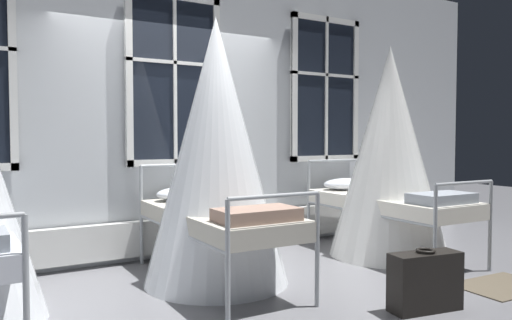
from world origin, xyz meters
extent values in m
plane|color=slate|center=(0.00, 0.00, 0.00)|extent=(20.89, 20.89, 0.00)
cube|color=silver|center=(0.00, 1.22, 1.69)|extent=(9.40, 0.10, 3.39)
cube|color=silver|center=(-1.56, 1.11, 1.92)|extent=(0.07, 0.06, 1.84)
cube|color=black|center=(0.00, 1.11, 1.92)|extent=(1.06, 0.02, 1.84)
cube|color=silver|center=(0.00, 1.11, 1.03)|extent=(1.06, 0.06, 0.07)
cube|color=silver|center=(-0.50, 1.11, 1.92)|extent=(0.07, 0.06, 1.84)
cube|color=silver|center=(0.50, 1.11, 1.92)|extent=(0.07, 0.06, 1.84)
cube|color=silver|center=(0.00, 1.11, 1.92)|extent=(0.04, 0.06, 1.84)
cube|color=silver|center=(0.00, 1.11, 2.10)|extent=(1.06, 0.06, 0.04)
cube|color=black|center=(2.06, 1.11, 1.92)|extent=(1.06, 0.02, 1.84)
cube|color=silver|center=(2.06, 1.11, 1.03)|extent=(1.06, 0.06, 0.07)
cube|color=silver|center=(2.06, 1.11, 2.80)|extent=(1.06, 0.06, 0.07)
cube|color=silver|center=(1.56, 1.11, 1.92)|extent=(0.07, 0.06, 1.84)
cube|color=silver|center=(2.56, 1.11, 1.92)|extent=(0.07, 0.06, 1.84)
cube|color=silver|center=(2.06, 1.11, 1.92)|extent=(0.04, 0.06, 1.84)
cube|color=silver|center=(2.06, 1.11, 2.10)|extent=(1.06, 0.06, 0.04)
cube|color=silver|center=(0.00, 1.09, 0.25)|extent=(4.72, 0.10, 0.36)
cylinder|color=#9EA3A8|center=(-1.70, -0.95, 0.44)|extent=(0.04, 0.04, 0.88)
cylinder|color=#9EA3A8|center=(-1.71, 0.02, 0.50)|extent=(0.05, 1.96, 0.03)
cylinder|color=#9EA3A8|center=(-0.41, 1.02, 0.50)|extent=(0.04, 0.04, 1.01)
cylinder|color=#9EA3A8|center=(0.36, 1.01, 0.50)|extent=(0.04, 0.04, 1.01)
cylinder|color=#9EA3A8|center=(-0.43, -0.94, 0.44)|extent=(0.04, 0.04, 0.88)
cylinder|color=#9EA3A8|center=(0.34, -0.94, 0.44)|extent=(0.04, 0.04, 0.88)
cylinder|color=#9EA3A8|center=(-0.42, 0.04, 0.50)|extent=(0.05, 1.96, 0.03)
cylinder|color=#9EA3A8|center=(0.35, 0.03, 0.50)|extent=(0.05, 1.96, 0.03)
cylinder|color=#9EA3A8|center=(-0.02, 1.02, 1.01)|extent=(0.77, 0.04, 0.03)
cylinder|color=#9EA3A8|center=(-0.04, -0.94, 0.88)|extent=(0.77, 0.04, 0.03)
cube|color=#B7B2A3|center=(-0.03, 0.04, 0.58)|extent=(0.81, 1.98, 0.16)
ellipsoid|color=silver|center=(-0.03, 0.78, 0.73)|extent=(0.60, 0.41, 0.14)
cube|color=gray|center=(-0.04, -0.68, 0.71)|extent=(0.64, 0.37, 0.10)
cone|color=white|center=(-0.03, 0.04, 1.18)|extent=(1.29, 1.29, 2.37)
cylinder|color=#9EA3A8|center=(1.70, 0.99, 0.50)|extent=(0.04, 0.04, 1.01)
cylinder|color=#9EA3A8|center=(2.47, 0.97, 0.50)|extent=(0.04, 0.04, 1.01)
cylinder|color=#9EA3A8|center=(1.65, -0.97, 0.44)|extent=(0.04, 0.04, 0.88)
cylinder|color=#9EA3A8|center=(2.42, -0.99, 0.44)|extent=(0.04, 0.04, 0.88)
cylinder|color=#9EA3A8|center=(1.68, 0.01, 0.50)|extent=(0.08, 1.96, 0.03)
cylinder|color=#9EA3A8|center=(2.45, -0.01, 0.50)|extent=(0.08, 1.96, 0.03)
cylinder|color=#9EA3A8|center=(2.09, 0.98, 1.01)|extent=(0.77, 0.05, 0.03)
cylinder|color=#9EA3A8|center=(2.04, -0.98, 0.88)|extent=(0.77, 0.05, 0.03)
cube|color=silver|center=(2.06, 0.00, 0.58)|extent=(0.84, 2.00, 0.16)
ellipsoid|color=silver|center=(2.08, 0.74, 0.73)|extent=(0.61, 0.42, 0.14)
cube|color=#8C939E|center=(2.04, -0.72, 0.71)|extent=(0.65, 0.38, 0.10)
cone|color=white|center=(2.06, 0.00, 1.15)|extent=(1.29, 1.29, 2.30)
cube|color=brown|center=(2.06, -1.36, 0.01)|extent=(0.82, 0.60, 0.01)
cube|color=black|center=(0.99, -1.43, 0.22)|extent=(0.59, 0.29, 0.44)
cube|color=tan|center=(1.00, -1.33, 0.22)|extent=(0.50, 0.09, 0.03)
torus|color=black|center=(0.99, -1.43, 0.46)|extent=(0.17, 0.17, 0.02)
camera|label=1|loc=(-2.00, -3.96, 1.30)|focal=35.04mm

